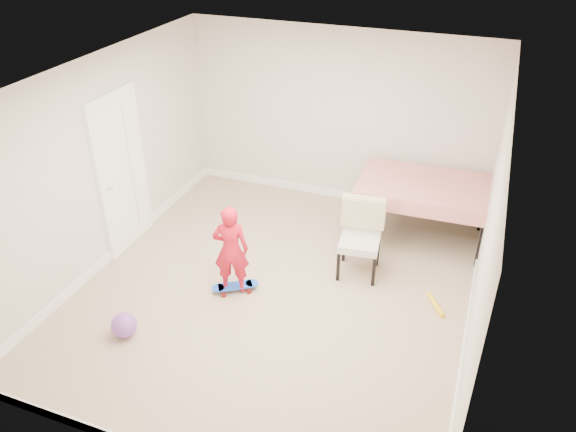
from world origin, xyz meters
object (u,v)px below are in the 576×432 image
at_px(dining_chair, 360,240).
at_px(skateboard, 235,288).
at_px(dining_table, 423,211).
at_px(balloon, 124,325).
at_px(child, 231,252).

bearing_deg(dining_chair, skateboard, -152.11).
bearing_deg(dining_chair, dining_table, 55.26).
relative_size(skateboard, balloon, 2.00).
bearing_deg(balloon, child, 55.29).
bearing_deg(skateboard, balloon, -158.65).
height_order(dining_chair, child, child).
xyz_separation_m(dining_chair, skateboard, (-1.29, -0.88, -0.45)).
distance_m(dining_table, balloon, 4.12).
distance_m(dining_table, child, 2.78).
relative_size(dining_chair, balloon, 3.49).
relative_size(skateboard, child, 0.49).
xyz_separation_m(child, balloon, (-0.77, -1.11, -0.43)).
distance_m(dining_chair, skateboard, 1.62).
bearing_deg(skateboard, dining_table, 13.16).
xyz_separation_m(skateboard, child, (-0.02, -0.01, 0.53)).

